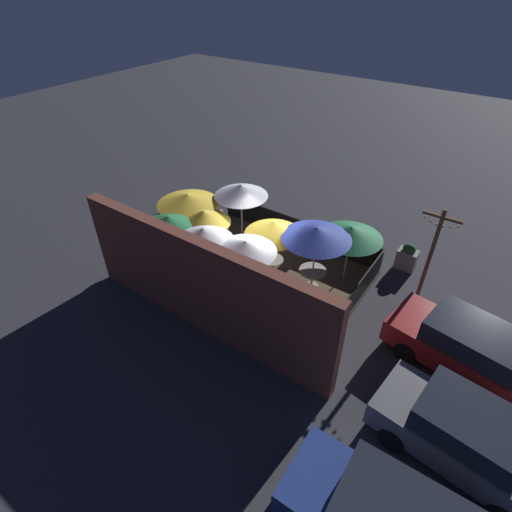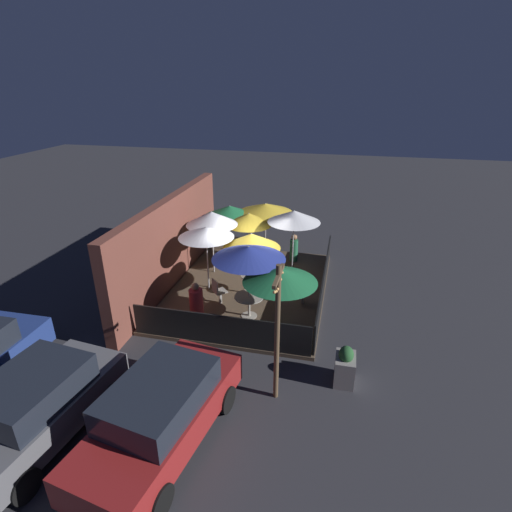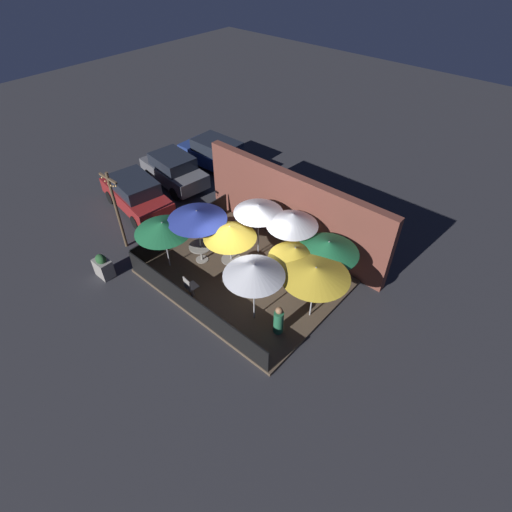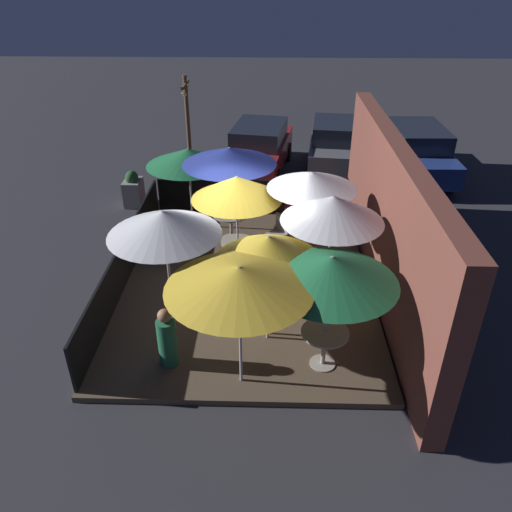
% 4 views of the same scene
% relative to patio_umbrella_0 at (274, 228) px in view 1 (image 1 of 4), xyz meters
% --- Properties ---
extents(ground_plane, '(60.00, 60.00, 0.00)m').
position_rel_patio_umbrella_0_xyz_m(ground_plane, '(0.46, 0.21, -2.13)').
color(ground_plane, '#2D2D33').
extents(patio_deck, '(7.10, 5.40, 0.12)m').
position_rel_patio_umbrella_0_xyz_m(patio_deck, '(0.46, 0.21, -2.07)').
color(patio_deck, brown).
rests_on(patio_deck, ground_plane).
extents(building_wall, '(8.70, 0.36, 3.24)m').
position_rel_patio_umbrella_0_xyz_m(building_wall, '(0.46, 3.14, -0.51)').
color(building_wall, brown).
rests_on(building_wall, ground_plane).
extents(fence_front, '(6.90, 0.05, 0.95)m').
position_rel_patio_umbrella_0_xyz_m(fence_front, '(0.46, -2.45, -1.53)').
color(fence_front, black).
rests_on(fence_front, patio_deck).
extents(fence_side_left, '(0.05, 5.20, 0.95)m').
position_rel_patio_umbrella_0_xyz_m(fence_side_left, '(-3.04, 0.21, -1.53)').
color(fence_side_left, black).
rests_on(fence_side_left, patio_deck).
extents(patio_umbrella_0, '(1.95, 1.95, 2.26)m').
position_rel_patio_umbrella_0_xyz_m(patio_umbrella_0, '(0.00, 0.00, 0.00)').
color(patio_umbrella_0, '#B2B2B7').
rests_on(patio_umbrella_0, patio_deck).
extents(patio_umbrella_1, '(2.18, 2.18, 2.20)m').
position_rel_patio_umbrella_0_xyz_m(patio_umbrella_1, '(3.09, 1.67, -0.03)').
color(patio_umbrella_1, '#B2B2B7').
rests_on(patio_umbrella_1, patio_deck).
extents(patio_umbrella_2, '(2.23, 2.23, 2.40)m').
position_rel_patio_umbrella_0_xyz_m(patio_umbrella_2, '(-1.43, -0.26, 0.20)').
color(patio_umbrella_2, '#B2B2B7').
rests_on(patio_umbrella_2, patio_deck).
extents(patio_umbrella_3, '(1.85, 1.85, 2.17)m').
position_rel_patio_umbrella_0_xyz_m(patio_umbrella_3, '(2.40, 0.69, -0.07)').
color(patio_umbrella_3, '#B2B2B7').
rests_on(patio_umbrella_3, patio_deck).
extents(patio_umbrella_4, '(1.99, 1.99, 2.48)m').
position_rel_patio_umbrella_0_xyz_m(patio_umbrella_4, '(2.14, -1.11, 0.25)').
color(patio_umbrella_4, '#B2B2B7').
rests_on(patio_umbrella_4, patio_deck).
extents(patio_umbrella_5, '(1.91, 1.91, 2.37)m').
position_rel_patio_umbrella_0_xyz_m(patio_umbrella_5, '(-0.02, 1.58, 0.18)').
color(patio_umbrella_5, '#B2B2B7').
rests_on(patio_umbrella_5, patio_deck).
extents(patio_umbrella_6, '(1.93, 1.93, 2.46)m').
position_rel_patio_umbrella_0_xyz_m(patio_umbrella_6, '(1.38, 1.86, 0.20)').
color(patio_umbrella_6, '#B2B2B7').
rests_on(patio_umbrella_6, patio_deck).
extents(patio_umbrella_7, '(2.28, 2.28, 2.27)m').
position_rel_patio_umbrella_0_xyz_m(patio_umbrella_7, '(3.53, 0.26, 0.07)').
color(patio_umbrella_7, '#B2B2B7').
rests_on(patio_umbrella_7, patio_deck).
extents(patio_umbrella_8, '(2.13, 2.13, 2.12)m').
position_rel_patio_umbrella_0_xyz_m(patio_umbrella_8, '(-2.14, -1.34, -0.09)').
color(patio_umbrella_8, '#B2B2B7').
rests_on(patio_umbrella_8, patio_deck).
extents(dining_table_0, '(0.76, 0.76, 0.72)m').
position_rel_patio_umbrella_0_xyz_m(dining_table_0, '(0.00, -0.00, -1.44)').
color(dining_table_0, '#9E998E').
rests_on(dining_table_0, patio_deck).
extents(dining_table_1, '(0.82, 0.82, 0.72)m').
position_rel_patio_umbrella_0_xyz_m(dining_table_1, '(3.09, 1.67, -1.44)').
color(dining_table_1, '#9E998E').
rests_on(dining_table_1, patio_deck).
extents(dining_table_2, '(0.92, 0.92, 0.72)m').
position_rel_patio_umbrella_0_xyz_m(dining_table_2, '(-1.43, -0.26, -1.43)').
color(dining_table_2, '#9E998E').
rests_on(dining_table_2, patio_deck).
extents(patio_chair_0, '(0.45, 0.45, 0.93)m').
position_rel_patio_umbrella_0_xyz_m(patio_chair_0, '(-0.25, -1.88, -1.49)').
color(patio_chair_0, gray).
rests_on(patio_chair_0, patio_deck).
extents(patio_chair_1, '(0.57, 0.57, 0.91)m').
position_rel_patio_umbrella_0_xyz_m(patio_chair_1, '(-0.91, 0.93, -1.51)').
color(patio_chair_1, gray).
rests_on(patio_chair_1, patio_deck).
extents(patron_0, '(0.46, 0.46, 1.16)m').
position_rel_patio_umbrella_0_xyz_m(patron_0, '(3.14, -1.03, -1.48)').
color(patron_0, '#236642').
rests_on(patron_0, patio_deck).
extents(patron_1, '(0.60, 0.60, 1.25)m').
position_rel_patio_umbrella_0_xyz_m(patron_1, '(-1.94, 1.31, -1.46)').
color(patron_1, maroon).
rests_on(patron_1, patio_deck).
extents(planter_box, '(0.70, 0.49, 1.04)m').
position_rel_patio_umbrella_0_xyz_m(planter_box, '(-3.69, -3.28, -1.65)').
color(planter_box, gray).
rests_on(planter_box, ground_plane).
extents(light_post, '(1.10, 0.12, 3.52)m').
position_rel_patio_umbrella_0_xyz_m(light_post, '(-4.59, -1.69, -0.14)').
color(light_post, brown).
rests_on(light_post, ground_plane).
extents(parked_car_0, '(4.43, 2.36, 1.62)m').
position_rel_patio_umbrella_0_xyz_m(parked_car_0, '(-6.45, 0.34, -1.28)').
color(parked_car_0, maroon).
rests_on(parked_car_0, ground_plane).
extents(parked_car_1, '(4.00, 2.13, 1.62)m').
position_rel_patio_umbrella_0_xyz_m(parked_car_1, '(-6.87, 2.94, -1.28)').
color(parked_car_1, '#5B5B60').
rests_on(parked_car_1, ground_plane).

